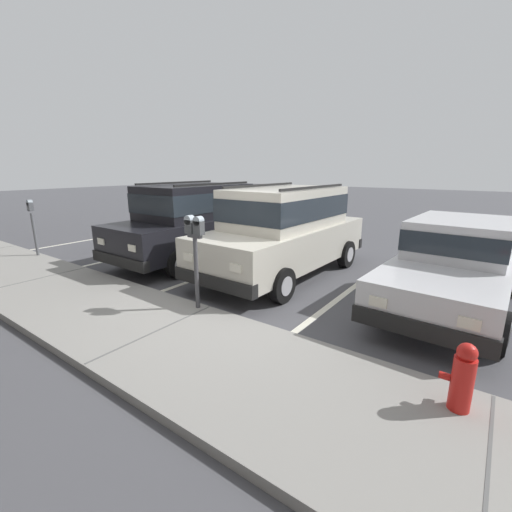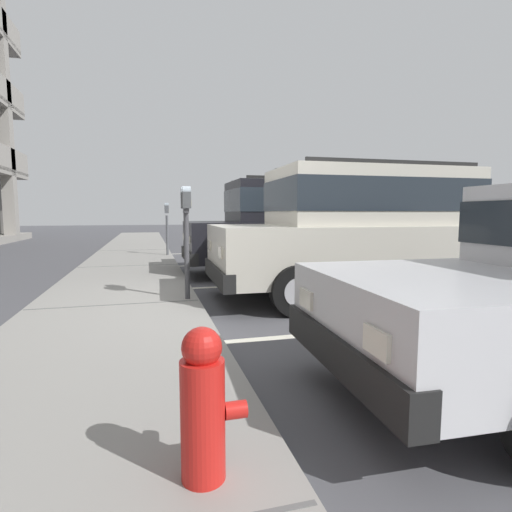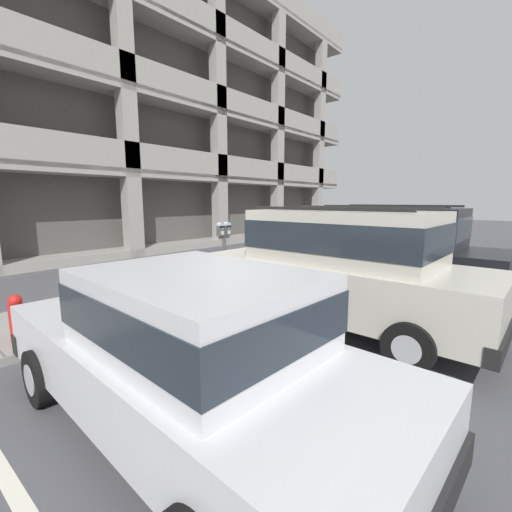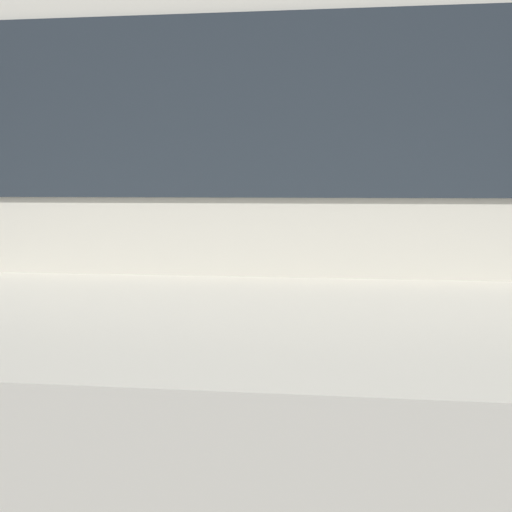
# 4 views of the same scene
# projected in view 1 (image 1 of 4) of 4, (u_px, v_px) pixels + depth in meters

# --- Properties ---
(ground_plane) EXTENTS (80.00, 80.00, 0.10)m
(ground_plane) POSITION_uv_depth(u_px,v_px,m) (218.00, 312.00, 6.00)
(ground_plane) COLOR #4C4C51
(sidewalk) EXTENTS (40.00, 2.20, 0.12)m
(sidewalk) POSITION_uv_depth(u_px,v_px,m) (158.00, 334.00, 4.95)
(sidewalk) COLOR gray
(sidewalk) RESTS_ON ground_plane
(parking_stall_lines) EXTENTS (12.26, 4.80, 0.01)m
(parking_stall_lines) POSITION_uv_depth(u_px,v_px,m) (210.00, 274.00, 7.95)
(parking_stall_lines) COLOR silver
(parking_stall_lines) RESTS_ON ground_plane
(silver_suv) EXTENTS (2.10, 4.82, 2.03)m
(silver_suv) POSITION_uv_depth(u_px,v_px,m) (285.00, 228.00, 7.70)
(silver_suv) COLOR beige
(silver_suv) RESTS_ON ground_plane
(red_sedan) EXTENTS (1.98, 4.56, 1.54)m
(red_sedan) POSITION_uv_depth(u_px,v_px,m) (456.00, 261.00, 5.97)
(red_sedan) COLOR silver
(red_sedan) RESTS_ON ground_plane
(dark_hatchback) EXTENTS (2.04, 4.79, 2.03)m
(dark_hatchback) POSITION_uv_depth(u_px,v_px,m) (196.00, 219.00, 9.10)
(dark_hatchback) COLOR black
(dark_hatchback) RESTS_ON ground_plane
(parking_meter_near) EXTENTS (0.35, 0.12, 1.55)m
(parking_meter_near) POSITION_uv_depth(u_px,v_px,m) (195.00, 240.00, 5.48)
(parking_meter_near) COLOR #47474C
(parking_meter_near) RESTS_ON sidewalk
(parking_meter_far) EXTENTS (0.15, 0.12, 1.48)m
(parking_meter_far) POSITION_uv_depth(u_px,v_px,m) (32.00, 219.00, 8.98)
(parking_meter_far) COLOR #595B60
(parking_meter_far) RESTS_ON sidewalk
(fire_hydrant) EXTENTS (0.30, 0.30, 0.70)m
(fire_hydrant) POSITION_uv_depth(u_px,v_px,m) (463.00, 377.00, 3.26)
(fire_hydrant) COLOR red
(fire_hydrant) RESTS_ON sidewalk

